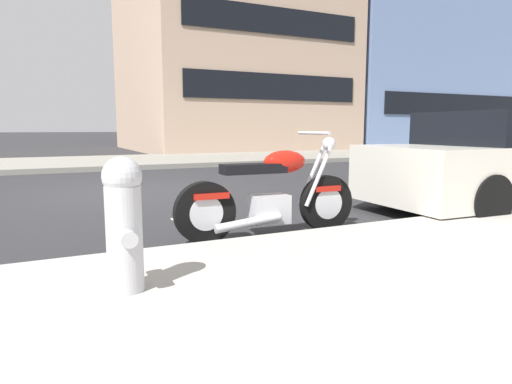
# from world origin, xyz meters

# --- Properties ---
(ground_plane) EXTENTS (260.00, 260.00, 0.00)m
(ground_plane) POSITION_xyz_m (0.00, 0.00, 0.00)
(ground_plane) COLOR #28282B
(sidewalk_far_curb) EXTENTS (120.00, 5.00, 0.14)m
(sidewalk_far_curb) POSITION_xyz_m (12.00, 6.82, 0.07)
(sidewalk_far_curb) COLOR gray
(sidewalk_far_curb) RESTS_ON ground
(parking_stall_stripe) EXTENTS (0.12, 2.20, 0.01)m
(parking_stall_stripe) POSITION_xyz_m (0.00, -3.72, 0.00)
(parking_stall_stripe) COLOR silver
(parking_stall_stripe) RESTS_ON ground
(parked_motorcycle) EXTENTS (2.04, 0.62, 1.11)m
(parked_motorcycle) POSITION_xyz_m (0.65, -4.01, 0.43)
(parked_motorcycle) COLOR black
(parked_motorcycle) RESTS_ON ground
(fire_hydrant) EXTENTS (0.24, 0.36, 0.84)m
(fire_hydrant) POSITION_xyz_m (-1.09, -5.38, 0.58)
(fire_hydrant) COLOR #B7B7BC
(fire_hydrant) RESTS_ON sidewalk_near_curb
(townhouse_near_left) EXTENTS (9.67, 11.33, 13.09)m
(townhouse_near_left) POSITION_xyz_m (7.77, 14.75, 6.54)
(townhouse_near_left) COLOR tan
(townhouse_near_left) RESTS_ON ground
(townhouse_behind_pole) EXTENTS (11.42, 9.15, 10.80)m
(townhouse_behind_pole) POSITION_xyz_m (18.61, 13.66, 5.40)
(townhouse_behind_pole) COLOR #6B84B2
(townhouse_behind_pole) RESTS_ON ground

